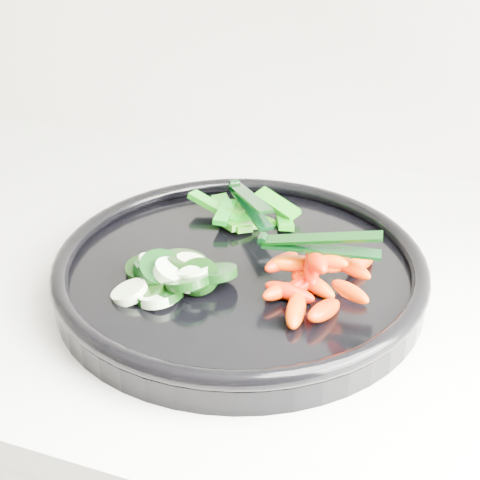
% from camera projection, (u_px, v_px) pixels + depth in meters
% --- Properties ---
extents(veggie_tray, '(0.44, 0.44, 0.04)m').
position_uv_depth(veggie_tray, '(240.00, 270.00, 0.68)').
color(veggie_tray, black).
rests_on(veggie_tray, counter).
extents(cucumber_pile, '(0.12, 0.11, 0.04)m').
position_uv_depth(cucumber_pile, '(170.00, 275.00, 0.64)').
color(cucumber_pile, black).
rests_on(cucumber_pile, veggie_tray).
extents(carrot_pile, '(0.12, 0.15, 0.06)m').
position_uv_depth(carrot_pile, '(314.00, 279.00, 0.62)').
color(carrot_pile, red).
rests_on(carrot_pile, veggie_tray).
extents(pepper_pile, '(0.13, 0.10, 0.03)m').
position_uv_depth(pepper_pile, '(244.00, 213.00, 0.76)').
color(pepper_pile, '#246B0A').
rests_on(pepper_pile, veggie_tray).
extents(tong_carrot, '(0.11, 0.03, 0.02)m').
position_uv_depth(tong_carrot, '(317.00, 243.00, 0.61)').
color(tong_carrot, black).
rests_on(tong_carrot, carrot_pile).
extents(tong_pepper, '(0.08, 0.10, 0.02)m').
position_uv_depth(tong_pepper, '(248.00, 201.00, 0.75)').
color(tong_pepper, black).
rests_on(tong_pepper, pepper_pile).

